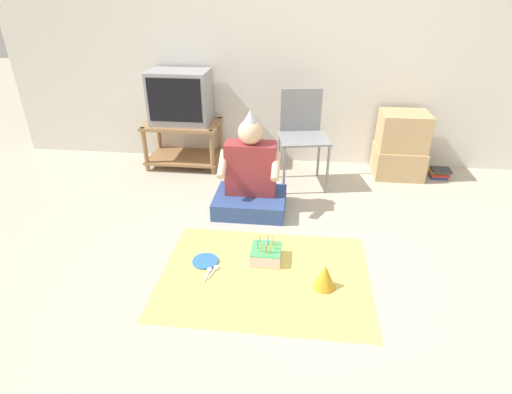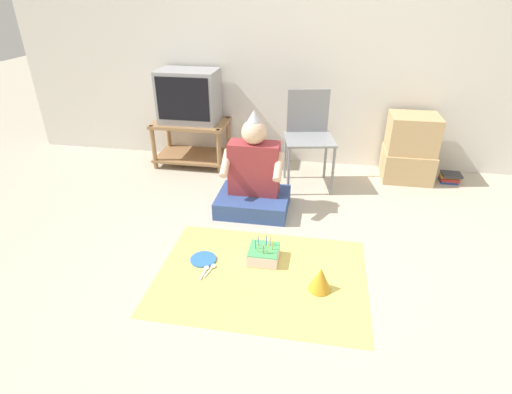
{
  "view_description": "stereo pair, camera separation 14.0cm",
  "coord_description": "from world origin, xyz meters",
  "px_view_note": "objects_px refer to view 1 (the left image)",
  "views": [
    {
      "loc": [
        -0.15,
        -2.0,
        1.68
      ],
      "look_at": [
        -0.43,
        0.47,
        0.35
      ],
      "focal_mm": 28.0,
      "sensor_mm": 36.0,
      "label": 1
    },
    {
      "loc": [
        -0.01,
        -1.98,
        1.68
      ],
      "look_at": [
        -0.43,
        0.47,
        0.35
      ],
      "focal_mm": 28.0,
      "sensor_mm": 36.0,
      "label": 2
    }
  ],
  "objects_px": {
    "tv": "(180,97)",
    "person_seated": "(250,181)",
    "folding_chair": "(302,130)",
    "party_hat_blue": "(325,276)",
    "birthday_cake": "(266,254)",
    "book_pile": "(439,173)",
    "cardboard_box_stack": "(400,146)",
    "paper_plate": "(205,261)"
  },
  "relations": [
    {
      "from": "person_seated",
      "to": "birthday_cake",
      "type": "distance_m",
      "value": 0.76
    },
    {
      "from": "folding_chair",
      "to": "party_hat_blue",
      "type": "distance_m",
      "value": 1.6
    },
    {
      "from": "folding_chair",
      "to": "birthday_cake",
      "type": "bearing_deg",
      "value": -99.08
    },
    {
      "from": "tv",
      "to": "cardboard_box_stack",
      "type": "xyz_separation_m",
      "value": [
        2.16,
        -0.02,
        -0.41
      ]
    },
    {
      "from": "tv",
      "to": "paper_plate",
      "type": "bearing_deg",
      "value": -70.39
    },
    {
      "from": "tv",
      "to": "paper_plate",
      "type": "distance_m",
      "value": 1.88
    },
    {
      "from": "paper_plate",
      "to": "birthday_cake",
      "type": "bearing_deg",
      "value": 10.58
    },
    {
      "from": "book_pile",
      "to": "party_hat_blue",
      "type": "height_order",
      "value": "party_hat_blue"
    },
    {
      "from": "book_pile",
      "to": "birthday_cake",
      "type": "height_order",
      "value": "birthday_cake"
    },
    {
      "from": "cardboard_box_stack",
      "to": "party_hat_blue",
      "type": "relative_size",
      "value": 4.01
    },
    {
      "from": "folding_chair",
      "to": "book_pile",
      "type": "bearing_deg",
      "value": 9.64
    },
    {
      "from": "book_pile",
      "to": "person_seated",
      "type": "xyz_separation_m",
      "value": [
        -1.76,
        -0.82,
        0.21
      ]
    },
    {
      "from": "birthday_cake",
      "to": "cardboard_box_stack",
      "type": "bearing_deg",
      "value": 53.31
    },
    {
      "from": "paper_plate",
      "to": "folding_chair",
      "type": "bearing_deg",
      "value": 65.76
    },
    {
      "from": "folding_chair",
      "to": "cardboard_box_stack",
      "type": "height_order",
      "value": "folding_chair"
    },
    {
      "from": "tv",
      "to": "folding_chair",
      "type": "bearing_deg",
      "value": -13.27
    },
    {
      "from": "tv",
      "to": "book_pile",
      "type": "height_order",
      "value": "tv"
    },
    {
      "from": "person_seated",
      "to": "tv",
      "type": "bearing_deg",
      "value": 132.67
    },
    {
      "from": "tv",
      "to": "folding_chair",
      "type": "distance_m",
      "value": 1.25
    },
    {
      "from": "tv",
      "to": "person_seated",
      "type": "bearing_deg",
      "value": -47.33
    },
    {
      "from": "tv",
      "to": "paper_plate",
      "type": "relative_size",
      "value": 3.21
    },
    {
      "from": "person_seated",
      "to": "paper_plate",
      "type": "xyz_separation_m",
      "value": [
        -0.21,
        -0.78,
        -0.25
      ]
    },
    {
      "from": "cardboard_box_stack",
      "to": "person_seated",
      "type": "relative_size",
      "value": 0.75
    },
    {
      "from": "party_hat_blue",
      "to": "tv",
      "type": "bearing_deg",
      "value": 127.41
    },
    {
      "from": "person_seated",
      "to": "birthday_cake",
      "type": "bearing_deg",
      "value": -74.45
    },
    {
      "from": "birthday_cake",
      "to": "paper_plate",
      "type": "distance_m",
      "value": 0.42
    },
    {
      "from": "tv",
      "to": "book_pile",
      "type": "relative_size",
      "value": 3.07
    },
    {
      "from": "tv",
      "to": "folding_chair",
      "type": "height_order",
      "value": "tv"
    },
    {
      "from": "folding_chair",
      "to": "cardboard_box_stack",
      "type": "relative_size",
      "value": 1.37
    },
    {
      "from": "party_hat_blue",
      "to": "paper_plate",
      "type": "relative_size",
      "value": 0.87
    },
    {
      "from": "book_pile",
      "to": "party_hat_blue",
      "type": "bearing_deg",
      "value": -123.81
    },
    {
      "from": "birthday_cake",
      "to": "party_hat_blue",
      "type": "height_order",
      "value": "birthday_cake"
    },
    {
      "from": "folding_chair",
      "to": "birthday_cake",
      "type": "relative_size",
      "value": 4.19
    },
    {
      "from": "tv",
      "to": "person_seated",
      "type": "relative_size",
      "value": 0.68
    },
    {
      "from": "birthday_cake",
      "to": "party_hat_blue",
      "type": "relative_size",
      "value": 1.31
    },
    {
      "from": "folding_chair",
      "to": "paper_plate",
      "type": "xyz_separation_m",
      "value": [
        -0.61,
        -1.36,
        -0.5
      ]
    },
    {
      "from": "tv",
      "to": "birthday_cake",
      "type": "relative_size",
      "value": 2.8
    },
    {
      "from": "cardboard_box_stack",
      "to": "birthday_cake",
      "type": "distance_m",
      "value": 1.96
    },
    {
      "from": "folding_chair",
      "to": "paper_plate",
      "type": "distance_m",
      "value": 1.58
    },
    {
      "from": "tv",
      "to": "folding_chair",
      "type": "xyz_separation_m",
      "value": [
        1.2,
        -0.28,
        -0.2
      ]
    },
    {
      "from": "folding_chair",
      "to": "party_hat_blue",
      "type": "xyz_separation_m",
      "value": [
        0.18,
        -1.53,
        -0.43
      ]
    },
    {
      "from": "cardboard_box_stack",
      "to": "birthday_cake",
      "type": "bearing_deg",
      "value": -126.69
    }
  ]
}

